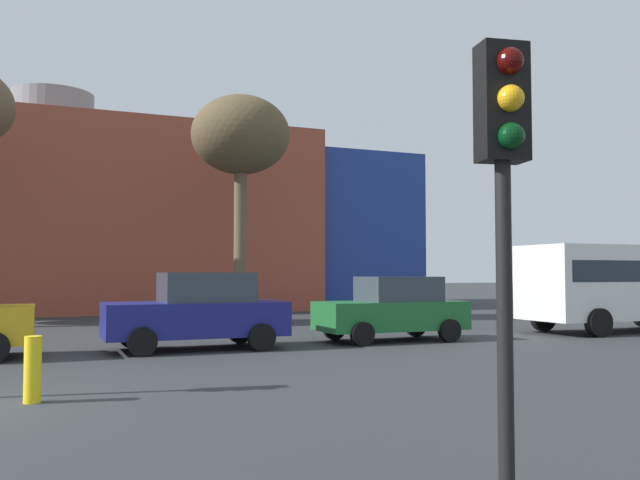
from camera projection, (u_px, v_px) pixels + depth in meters
building_backdrop at (51, 222)px, 34.09m from camera, size 37.63×12.04×11.07m
parked_car_3 at (198, 311)px, 16.38m from camera, size 4.33×2.12×1.88m
parked_car_4 at (393, 309)px, 18.44m from camera, size 4.07×2.00×1.76m
white_bus at (622, 281)px, 21.45m from camera, size 6.80×2.62×2.72m
traffic_light_near_right at (504, 168)px, 5.02m from camera, size 0.40×0.39×3.59m
bare_tree_2 at (241, 138)px, 26.54m from camera, size 3.91×3.91×8.91m
bollard_yellow_0 at (33, 369)px, 9.61m from camera, size 0.24×0.24×0.95m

